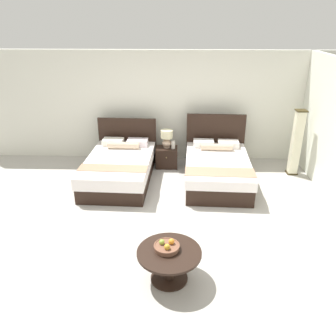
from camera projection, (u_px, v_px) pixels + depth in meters
ground_plane at (165, 219)px, 6.08m from camera, size 9.99×9.45×0.02m
wall_back at (170, 106)px, 8.21m from camera, size 9.99×0.12×2.60m
bed_near_window at (120, 167)px, 7.38m from camera, size 1.44×2.25×1.10m
bed_near_corner at (217, 168)px, 7.32m from camera, size 1.43×2.20×1.22m
nightstand at (167, 157)px, 8.06m from camera, size 0.50×0.42×0.48m
table_lamp at (167, 137)px, 7.88m from camera, size 0.28×0.28×0.42m
vase at (173, 145)px, 7.89m from camera, size 0.09×0.09×0.19m
coffee_table at (169, 259)px, 4.55m from camera, size 0.86×0.86×0.46m
fruit_bowl at (167, 246)px, 4.52m from camera, size 0.35×0.35×0.14m
floor_lamp_corner at (296, 143)px, 7.51m from camera, size 0.23×0.23×1.47m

